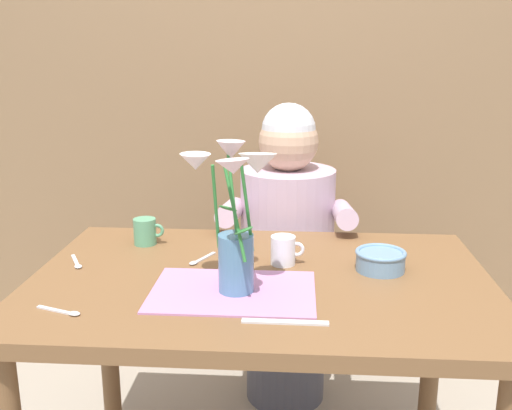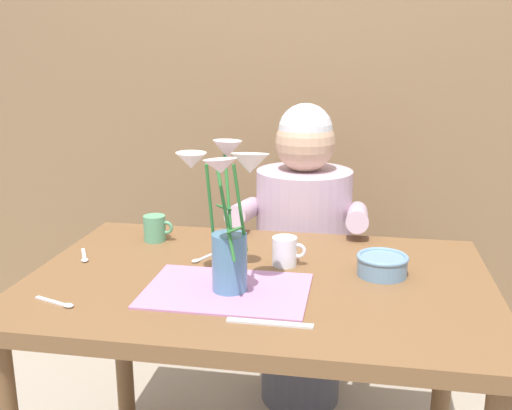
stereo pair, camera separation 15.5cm
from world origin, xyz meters
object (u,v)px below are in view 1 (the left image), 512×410
at_px(dinner_knife, 285,322).
at_px(flower_vase, 235,216).
at_px(ceramic_mug, 145,231).
at_px(tea_cup, 284,250).
at_px(seated_person, 287,259).
at_px(ceramic_bowl, 380,260).

bearing_deg(dinner_knife, flower_vase, 128.68).
bearing_deg(flower_vase, dinner_knife, -51.67).
distance_m(flower_vase, ceramic_mug, 0.49).
height_order(flower_vase, tea_cup, flower_vase).
distance_m(dinner_knife, tea_cup, 0.37).
relative_size(seated_person, tea_cup, 12.20).
distance_m(flower_vase, tea_cup, 0.28).
bearing_deg(ceramic_mug, seated_person, 41.73).
bearing_deg(dinner_knife, seated_person, 91.15).
height_order(flower_vase, dinner_knife, flower_vase).
height_order(ceramic_mug, tea_cup, same).
bearing_deg(flower_vase, tea_cup, 61.39).
xyz_separation_m(seated_person, tea_cup, (-0.00, -0.52, 0.22)).
height_order(dinner_knife, tea_cup, tea_cup).
xyz_separation_m(seated_person, ceramic_mug, (-0.42, -0.38, 0.22)).
relative_size(seated_person, ceramic_bowl, 8.35).
distance_m(seated_person, dinner_knife, 0.90).
distance_m(seated_person, ceramic_mug, 0.61).
bearing_deg(tea_cup, ceramic_mug, 161.38).
bearing_deg(ceramic_bowl, flower_vase, -154.69).
xyz_separation_m(seated_person, dinner_knife, (0.01, -0.88, 0.18)).
height_order(seated_person, dinner_knife, seated_person).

